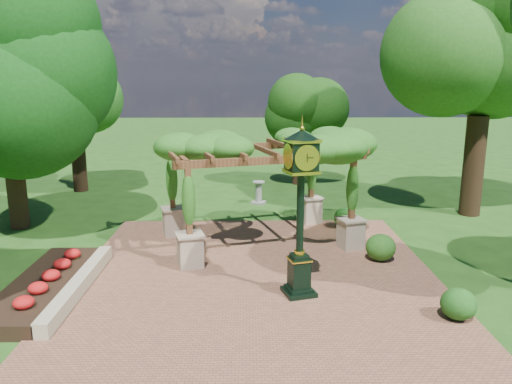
{
  "coord_description": "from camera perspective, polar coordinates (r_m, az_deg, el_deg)",
  "views": [
    {
      "loc": [
        -0.22,
        -11.58,
        5.4
      ],
      "look_at": [
        0.0,
        2.5,
        2.2
      ],
      "focal_mm": 35.0,
      "sensor_mm": 36.0,
      "label": 1
    }
  ],
  "objects": [
    {
      "name": "pedestal_clock",
      "position": [
        12.22,
        5.13,
        -0.67
      ],
      "size": [
        1.04,
        1.04,
        4.28
      ],
      "rotation": [
        0.0,
        0.0,
        0.28
      ],
      "color": "black",
      "rests_on": "brick_plaza"
    },
    {
      "name": "pergola",
      "position": [
        16.23,
        0.29,
        4.78
      ],
      "size": [
        6.91,
        5.39,
        3.82
      ],
      "rotation": [
        0.0,
        0.0,
        0.3
      ],
      "color": "tan",
      "rests_on": "brick_plaza"
    },
    {
      "name": "tree_west_near",
      "position": [
        19.86,
        -26.91,
        12.62
      ],
      "size": [
        4.9,
        4.9,
        8.43
      ],
      "color": "#382416",
      "rests_on": "ground"
    },
    {
      "name": "border_wall",
      "position": [
        13.86,
        -19.56,
        -10.01
      ],
      "size": [
        0.35,
        5.0,
        0.4
      ],
      "primitive_type": "cube",
      "color": "#C6B793",
      "rests_on": "ground"
    },
    {
      "name": "sundial",
      "position": [
        22.01,
        0.3,
        -0.21
      ],
      "size": [
        0.72,
        0.72,
        1.01
      ],
      "rotation": [
        0.0,
        0.0,
        -0.37
      ],
      "color": "gray",
      "rests_on": "ground"
    },
    {
      "name": "flower_bed",
      "position": [
        14.18,
        -23.05,
        -9.88
      ],
      "size": [
        1.5,
        5.0,
        0.36
      ],
      "primitive_type": "cube",
      "color": "red",
      "rests_on": "ground"
    },
    {
      "name": "ground",
      "position": [
        12.78,
        0.18,
        -12.2
      ],
      "size": [
        120.0,
        120.0,
        0.0
      ],
      "primitive_type": "plane",
      "color": "#1E4714",
      "rests_on": "ground"
    },
    {
      "name": "tree_east_far",
      "position": [
        21.53,
        24.85,
        16.13
      ],
      "size": [
        5.43,
        5.43,
        10.3
      ],
      "color": "#301F12",
      "rests_on": "ground"
    },
    {
      "name": "shrub_back",
      "position": [
        18.7,
        10.11,
        -2.9
      ],
      "size": [
        1.0,
        1.0,
        0.72
      ],
      "primitive_type": "ellipsoid",
      "rotation": [
        0.0,
        0.0,
        0.29
      ],
      "color": "#22651D",
      "rests_on": "brick_plaza"
    },
    {
      "name": "tree_west_far",
      "position": [
        25.54,
        -20.29,
        12.58
      ],
      "size": [
        3.84,
        3.84,
        8.25
      ],
      "color": "black",
      "rests_on": "ground"
    },
    {
      "name": "shrub_front",
      "position": [
        12.5,
        22.14,
        -11.77
      ],
      "size": [
        1.03,
        1.03,
        0.72
      ],
      "primitive_type": "ellipsoid",
      "rotation": [
        0.0,
        0.0,
        0.35
      ],
      "color": "#1C4F16",
      "rests_on": "brick_plaza"
    },
    {
      "name": "shrub_mid",
      "position": [
        15.58,
        14.07,
        -6.15
      ],
      "size": [
        1.05,
        1.05,
        0.81
      ],
      "primitive_type": "ellipsoid",
      "rotation": [
        0.0,
        0.0,
        -0.2
      ],
      "color": "#265A19",
      "rests_on": "brick_plaza"
    },
    {
      "name": "brick_plaza",
      "position": [
        13.68,
        0.1,
        -10.35
      ],
      "size": [
        10.0,
        12.0,
        0.04
      ],
      "primitive_type": "cube",
      "color": "brown",
      "rests_on": "ground"
    },
    {
      "name": "tree_north",
      "position": [
        25.85,
        4.93,
        9.88
      ],
      "size": [
        3.36,
        3.36,
        5.99
      ],
      "color": "#331F14",
      "rests_on": "ground"
    }
  ]
}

